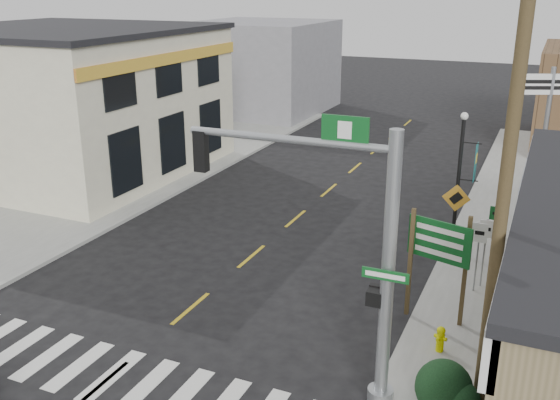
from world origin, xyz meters
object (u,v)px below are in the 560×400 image
at_px(fire_hydrant, 440,338).
at_px(guide_sign, 438,253).
at_px(traffic_signal_pole, 354,239).
at_px(dance_center_sign, 549,105).
at_px(lamp_post, 461,173).
at_px(utility_pole_near, 507,172).

bearing_deg(fire_hydrant, guide_sign, 107.15).
height_order(traffic_signal_pole, guide_sign, traffic_signal_pole).
bearing_deg(guide_sign, dance_center_sign, 94.05).
bearing_deg(guide_sign, fire_hydrant, -56.18).
distance_m(traffic_signal_pole, fire_hydrant, 4.55).
xyz_separation_m(traffic_signal_pole, lamp_post, (0.92, 9.04, -0.94)).
distance_m(guide_sign, dance_center_sign, 10.11).
height_order(traffic_signal_pole, lamp_post, traffic_signal_pole).
bearing_deg(guide_sign, utility_pole_near, -46.13).
distance_m(traffic_signal_pole, utility_pole_near, 3.29).
bearing_deg(fire_hydrant, lamp_post, 96.08).
relative_size(traffic_signal_pole, utility_pole_near, 0.61).
bearing_deg(utility_pole_near, guide_sign, 123.07).
relative_size(fire_hydrant, lamp_post, 0.14).
height_order(traffic_signal_pole, utility_pole_near, utility_pole_near).
bearing_deg(dance_center_sign, traffic_signal_pole, -126.32).
relative_size(guide_sign, fire_hydrant, 4.58).
bearing_deg(lamp_post, traffic_signal_pole, -114.37).
distance_m(guide_sign, fire_hydrant, 2.27).
bearing_deg(utility_pole_near, dance_center_sign, 93.55).
distance_m(guide_sign, lamp_post, 5.06).
bearing_deg(fire_hydrant, utility_pole_near, -55.04).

